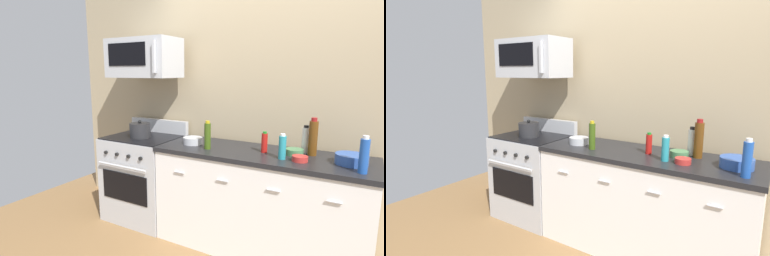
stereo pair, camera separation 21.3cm
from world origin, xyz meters
TOP-DOWN VIEW (x-y plane):
  - ground_plane at (0.00, 0.00)m, footprint 5.92×5.92m
  - back_wall at (0.00, 0.41)m, footprint 4.94×0.10m
  - counter_unit at (0.00, -0.00)m, footprint 1.85×0.66m
  - range_oven at (-1.30, 0.00)m, footprint 0.76×0.69m
  - microwave at (-1.30, 0.05)m, footprint 0.74×0.44m
  - bottle_hot_sauce_red at (0.03, 0.01)m, footprint 0.05×0.05m
  - bottle_wine_amber at (0.41, 0.12)m, footprint 0.07×0.07m
  - bottle_vinegar_white at (0.34, 0.17)m, footprint 0.06×0.06m
  - bottle_olive_oil at (-0.45, -0.13)m, footprint 0.06×0.06m
  - bottle_soda_blue at (0.78, -0.19)m, footprint 0.06×0.06m
  - bottle_dish_soap at (0.21, -0.12)m, footprint 0.06×0.06m
  - bowl_red_small at (0.35, -0.11)m, footprint 0.12×0.12m
  - bowl_green_glaze at (0.28, 0.05)m, footprint 0.15×0.15m
  - bowl_steel_prep at (-0.66, -0.03)m, footprint 0.19×0.19m
  - bowl_blue_mixing at (0.71, -0.00)m, footprint 0.23×0.23m
  - stockpot at (-1.30, -0.05)m, footprint 0.22×0.22m

SIDE VIEW (x-z plane):
  - ground_plane at x=0.00m, z-range 0.00..0.00m
  - counter_unit at x=0.00m, z-range 0.00..0.92m
  - range_oven at x=-1.30m, z-range -0.07..1.00m
  - bowl_red_small at x=0.35m, z-range 0.92..0.96m
  - bowl_green_glaze at x=0.28m, z-range 0.92..0.97m
  - bowl_steel_prep at x=-0.66m, z-range 0.92..0.99m
  - bowl_blue_mixing at x=0.71m, z-range 0.92..1.00m
  - stockpot at x=-1.30m, z-range 0.91..1.09m
  - bottle_hot_sauce_red at x=0.03m, z-range 0.92..1.10m
  - bottle_dish_soap at x=0.21m, z-range 0.91..1.12m
  - bottle_vinegar_white at x=0.34m, z-range 0.91..1.16m
  - bottle_olive_oil at x=-0.45m, z-range 0.91..1.17m
  - bottle_soda_blue at x=0.78m, z-range 0.91..1.18m
  - bottle_wine_amber at x=0.41m, z-range 0.91..1.23m
  - back_wall at x=0.00m, z-range 0.00..2.70m
  - microwave at x=-1.30m, z-range 1.55..1.95m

